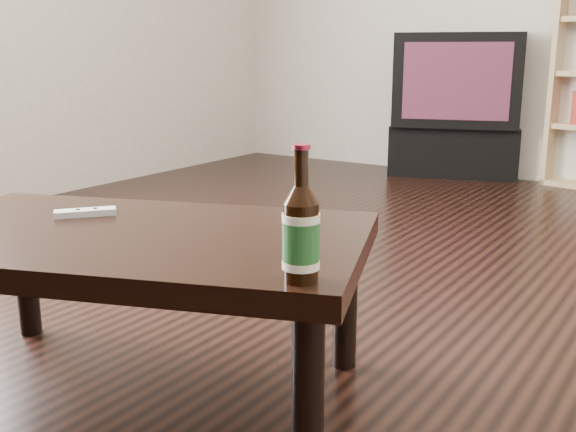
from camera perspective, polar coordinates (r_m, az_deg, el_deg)
The scene contains 6 objects.
floor at distance 2.16m, azimuth 3.73°, elevation -10.06°, with size 5.00×6.00×0.01m, color black.
tv_stand at distance 5.00m, azimuth 13.82°, elevation 5.46°, with size 0.88×0.44×0.35m, color black.
tv at distance 4.95m, azimuth 14.15°, elevation 11.12°, with size 0.97×0.77×0.63m.
coffee_table at distance 1.74m, azimuth -12.90°, elevation -3.06°, with size 1.32×1.04×0.43m.
beer_bottle at distance 1.29m, azimuth 1.11°, elevation -1.56°, with size 0.10×0.10×0.27m.
remote at distance 1.91m, azimuth -16.79°, elevation 0.28°, with size 0.14×0.15×0.02m.
Camera 1 is at (0.98, -1.72, 0.87)m, focal length 42.00 mm.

